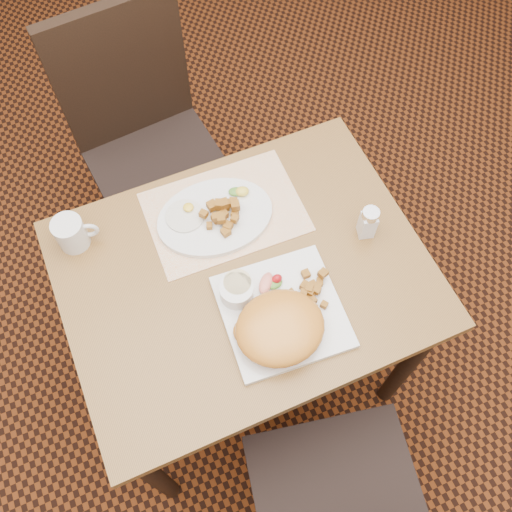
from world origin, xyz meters
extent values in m
plane|color=black|center=(0.00, 0.00, 0.00)|extent=(8.00, 8.00, 0.00)
cube|color=brown|center=(0.00, 0.00, 0.73)|extent=(0.90, 0.70, 0.03)
cylinder|color=black|center=(-0.40, -0.30, 0.36)|extent=(0.05, 0.05, 0.71)
cylinder|color=black|center=(0.40, -0.30, 0.36)|extent=(0.05, 0.05, 0.71)
cylinder|color=black|center=(-0.40, 0.30, 0.36)|extent=(0.05, 0.05, 0.71)
cylinder|color=black|center=(0.40, 0.30, 0.36)|extent=(0.05, 0.05, 0.71)
cube|color=black|center=(0.02, -0.56, 0.45)|extent=(0.49, 0.49, 0.05)
cylinder|color=black|center=(-0.12, -0.35, 0.21)|extent=(0.04, 0.04, 0.42)
cylinder|color=black|center=(0.23, -0.42, 0.21)|extent=(0.04, 0.04, 0.42)
cube|color=black|center=(-0.06, 0.60, 0.45)|extent=(0.46, 0.46, 0.05)
cylinder|color=black|center=(0.10, 0.80, 0.21)|extent=(0.04, 0.04, 0.42)
cylinder|color=black|center=(0.14, 0.44, 0.21)|extent=(0.04, 0.04, 0.42)
cylinder|color=black|center=(-0.26, 0.76, 0.21)|extent=(0.04, 0.04, 0.42)
cylinder|color=black|center=(-0.22, 0.40, 0.21)|extent=(0.04, 0.04, 0.42)
cube|color=black|center=(-0.08, 0.80, 0.72)|extent=(0.42, 0.08, 0.50)
cube|color=white|center=(0.02, 0.18, 0.75)|extent=(0.41, 0.29, 0.00)
cube|color=silver|center=(0.04, -0.14, 0.76)|extent=(0.30, 0.30, 0.02)
ellipsoid|color=orange|center=(0.01, -0.19, 0.80)|extent=(0.21, 0.19, 0.08)
ellipsoid|color=orange|center=(0.03, -0.21, 0.78)|extent=(0.08, 0.07, 0.03)
ellipsoid|color=orange|center=(-0.05, -0.16, 0.78)|extent=(0.08, 0.07, 0.03)
cylinder|color=silver|center=(-0.04, -0.06, 0.79)|extent=(0.08, 0.08, 0.04)
cylinder|color=beige|center=(-0.04, -0.05, 0.81)|extent=(0.07, 0.07, 0.01)
ellipsoid|color=#387223|center=(0.05, -0.07, 0.77)|extent=(0.04, 0.03, 0.01)
ellipsoid|color=red|center=(0.06, -0.06, 0.78)|extent=(0.03, 0.02, 0.03)
ellipsoid|color=#F28C72|center=(0.03, -0.06, 0.78)|extent=(0.06, 0.06, 0.02)
cylinder|color=white|center=(-0.08, 0.20, 0.77)|extent=(0.10, 0.10, 0.01)
ellipsoid|color=yellow|center=(-0.07, 0.21, 0.78)|extent=(0.03, 0.03, 0.01)
ellipsoid|color=#387223|center=(0.07, 0.21, 0.78)|extent=(0.05, 0.04, 0.01)
ellipsoid|color=yellow|center=(0.08, 0.21, 0.78)|extent=(0.04, 0.04, 0.02)
cube|color=white|center=(0.33, -0.02, 0.79)|extent=(0.05, 0.05, 0.08)
cylinder|color=silver|center=(0.33, -0.02, 0.84)|extent=(0.05, 0.05, 0.02)
cylinder|color=silver|center=(-0.36, 0.25, 0.79)|extent=(0.08, 0.08, 0.09)
torus|color=silver|center=(-0.32, 0.24, 0.80)|extent=(0.05, 0.02, 0.05)
cube|color=#A5681A|center=(0.08, -0.11, 0.77)|extent=(0.02, 0.02, 0.01)
cube|color=#A5681A|center=(0.12, -0.13, 0.77)|extent=(0.03, 0.03, 0.02)
cube|color=#A5681A|center=(0.13, -0.13, 0.79)|extent=(0.02, 0.02, 0.01)
cube|color=#A5681A|center=(0.13, -0.08, 0.77)|extent=(0.02, 0.02, 0.02)
cube|color=#A5681A|center=(0.10, -0.17, 0.79)|extent=(0.02, 0.02, 0.02)
cube|color=#A5681A|center=(0.07, -0.11, 0.79)|extent=(0.02, 0.02, 0.01)
cube|color=#A5681A|center=(0.14, -0.17, 0.77)|extent=(0.02, 0.02, 0.02)
cube|color=#A5681A|center=(0.14, -0.12, 0.78)|extent=(0.03, 0.03, 0.02)
cube|color=#A5681A|center=(0.15, -0.11, 0.77)|extent=(0.02, 0.02, 0.01)
cube|color=#A5681A|center=(0.07, -0.14, 0.78)|extent=(0.03, 0.03, 0.02)
cube|color=#A5681A|center=(0.15, -0.11, 0.77)|extent=(0.02, 0.02, 0.02)
cube|color=#A5681A|center=(0.11, -0.15, 0.78)|extent=(0.02, 0.02, 0.02)
cube|color=#A5681A|center=(0.11, -0.11, 0.78)|extent=(0.03, 0.03, 0.02)
cube|color=#A5681A|center=(0.13, -0.11, 0.77)|extent=(0.02, 0.02, 0.01)
cube|color=#A5681A|center=(0.16, -0.10, 0.79)|extent=(0.03, 0.03, 0.02)
cube|color=#A5681A|center=(0.12, -0.12, 0.79)|extent=(0.03, 0.03, 0.02)
cube|color=#A5681A|center=(0.10, -0.13, 0.79)|extent=(0.02, 0.02, 0.02)
cube|color=#A5681A|center=(0.12, -0.13, 0.79)|extent=(0.02, 0.02, 0.01)
cube|color=#A5681A|center=(0.01, 0.16, 0.78)|extent=(0.03, 0.03, 0.02)
cube|color=#A5681A|center=(-0.04, 0.14, 0.78)|extent=(0.02, 0.02, 0.02)
cube|color=#A5681A|center=(0.01, 0.12, 0.78)|extent=(0.03, 0.03, 0.02)
cube|color=#A5681A|center=(-0.01, 0.15, 0.80)|extent=(0.02, 0.02, 0.02)
cube|color=#A5681A|center=(0.04, 0.16, 0.80)|extent=(0.03, 0.03, 0.02)
cube|color=#A5681A|center=(0.00, 0.14, 0.79)|extent=(0.03, 0.03, 0.02)
cube|color=#A5681A|center=(0.02, 0.18, 0.80)|extent=(0.02, 0.02, 0.02)
cube|color=#A5681A|center=(0.00, 0.14, 0.80)|extent=(0.03, 0.03, 0.02)
cube|color=#A5681A|center=(0.02, 0.18, 0.78)|extent=(0.03, 0.03, 0.02)
cube|color=#A5681A|center=(0.01, 0.18, 0.80)|extent=(0.03, 0.03, 0.02)
cube|color=#A5681A|center=(0.04, 0.17, 0.79)|extent=(0.03, 0.03, 0.02)
cube|color=#A5681A|center=(-0.01, 0.19, 0.80)|extent=(0.03, 0.03, 0.02)
cube|color=#A5681A|center=(-0.01, 0.16, 0.78)|extent=(0.03, 0.03, 0.02)
cube|color=#A5681A|center=(0.01, 0.16, 0.78)|extent=(0.02, 0.02, 0.02)
cube|color=#A5681A|center=(-0.04, 0.17, 0.79)|extent=(0.03, 0.03, 0.02)
cube|color=#A5681A|center=(0.00, 0.11, 0.78)|extent=(0.03, 0.02, 0.02)
cube|color=#A5681A|center=(0.04, 0.15, 0.78)|extent=(0.02, 0.02, 0.01)
cube|color=#A5681A|center=(0.03, 0.13, 0.79)|extent=(0.03, 0.03, 0.02)
camera|label=1|loc=(-0.22, -0.58, 2.02)|focal=40.00mm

